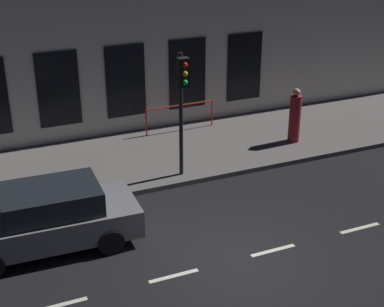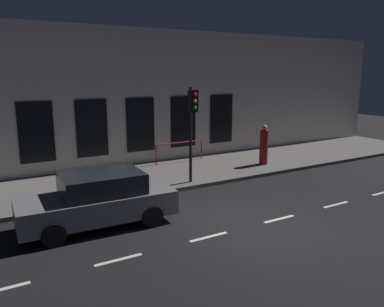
% 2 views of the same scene
% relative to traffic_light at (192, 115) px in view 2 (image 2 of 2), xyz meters
% --- Properties ---
extents(ground_plane, '(60.00, 60.00, 0.00)m').
position_rel_traffic_light_xyz_m(ground_plane, '(-4.40, 0.45, -2.84)').
color(ground_plane, black).
extents(sidewalk, '(4.50, 32.00, 0.15)m').
position_rel_traffic_light_xyz_m(sidewalk, '(1.85, 0.45, -2.77)').
color(sidewalk, '#5B5654').
rests_on(sidewalk, ground).
extents(building_facade, '(0.65, 32.00, 6.46)m').
position_rel_traffic_light_xyz_m(building_facade, '(4.40, 0.45, 0.38)').
color(building_facade, beige).
rests_on(building_facade, ground).
extents(lane_centre_line, '(0.12, 27.20, 0.01)m').
position_rel_traffic_light_xyz_m(lane_centre_line, '(-4.40, -0.55, -2.84)').
color(lane_centre_line, beige).
rests_on(lane_centre_line, ground).
extents(traffic_light, '(0.46, 0.32, 3.75)m').
position_rel_traffic_light_xyz_m(traffic_light, '(0.00, 0.00, 0.00)').
color(traffic_light, black).
rests_on(traffic_light, sidewalk).
extents(parked_car_1, '(2.04, 4.52, 1.58)m').
position_rel_traffic_light_xyz_m(parked_car_1, '(-2.04, 4.39, -2.05)').
color(parked_car_1, slate).
rests_on(parked_car_1, ground).
extents(pedestrian_0, '(0.48, 0.48, 1.89)m').
position_rel_traffic_light_xyz_m(pedestrian_0, '(0.98, -4.53, -1.82)').
color(pedestrian_0, maroon).
rests_on(pedestrian_0, sidewalk).
extents(red_railing, '(0.05, 2.59, 0.97)m').
position_rel_traffic_light_xyz_m(red_railing, '(3.46, -1.32, -1.95)').
color(red_railing, red).
rests_on(red_railing, sidewalk).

